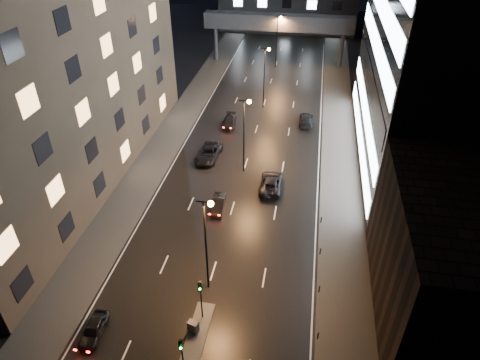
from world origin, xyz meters
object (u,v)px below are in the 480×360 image
(car_away_a, at_px, (94,329))
(car_toward_a, at_px, (271,183))
(car_away_c, at_px, (208,153))
(car_away_b, at_px, (218,204))
(utility_cabinet, at_px, (193,327))
(car_away_d, at_px, (230,122))
(car_toward_b, at_px, (306,119))

(car_away_a, height_order, car_toward_a, car_toward_a)
(car_away_c, relative_size, car_toward_a, 1.05)
(car_away_a, xyz_separation_m, car_away_c, (2.90, 28.99, 0.18))
(car_away_b, distance_m, car_away_c, 11.24)
(utility_cabinet, bearing_deg, car_toward_a, 97.51)
(car_away_d, height_order, utility_cabinet, car_away_d)
(car_away_a, bearing_deg, car_toward_a, 59.88)
(car_toward_b, bearing_deg, car_toward_a, 77.93)
(car_toward_a, xyz_separation_m, car_toward_b, (3.47, 18.27, -0.02))
(car_away_c, relative_size, utility_cabinet, 5.51)
(car_away_d, height_order, car_toward_a, car_toward_a)
(car_away_b, xyz_separation_m, car_toward_b, (9.03, 23.38, 0.10))
(car_away_c, bearing_deg, car_away_a, -91.60)
(car_away_d, xyz_separation_m, car_toward_b, (11.72, 2.70, 0.08))
(car_away_a, bearing_deg, car_toward_b, 66.72)
(car_away_a, xyz_separation_m, car_away_d, (3.88, 39.05, 0.04))
(car_away_a, relative_size, car_away_c, 0.64)
(car_away_a, relative_size, car_away_b, 0.95)
(car_away_d, relative_size, utility_cabinet, 4.39)
(car_toward_b, bearing_deg, car_away_d, 11.64)
(car_toward_b, bearing_deg, car_away_c, 43.80)
(car_away_a, relative_size, car_toward_a, 0.67)
(car_toward_a, relative_size, car_toward_b, 1.08)
(car_away_b, relative_size, car_toward_b, 0.76)
(car_away_a, xyz_separation_m, car_away_b, (6.57, 18.37, 0.01))
(car_away_a, height_order, utility_cabinet, car_away_a)
(car_away_d, height_order, car_toward_b, car_toward_b)
(car_away_d, bearing_deg, car_away_a, -100.32)
(car_away_b, bearing_deg, car_away_a, -114.43)
(car_away_c, distance_m, car_away_d, 10.11)
(car_away_b, relative_size, car_away_c, 0.68)
(car_toward_a, bearing_deg, car_toward_b, -102.10)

